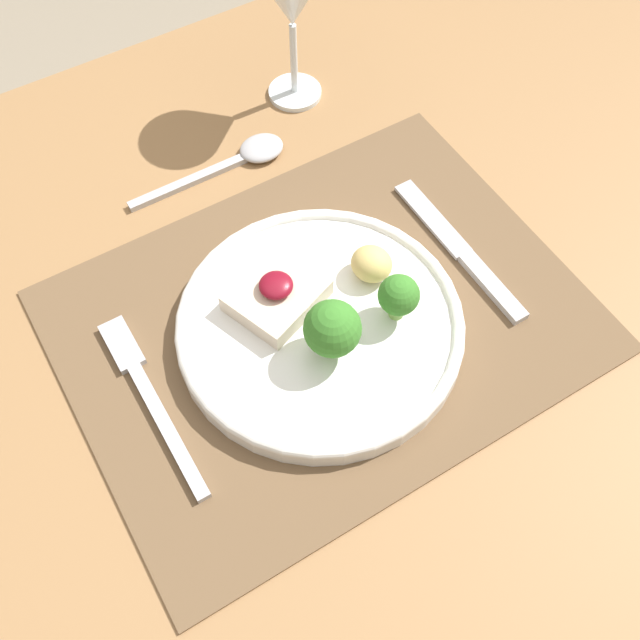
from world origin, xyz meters
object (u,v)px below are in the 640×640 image
fork (147,391)px  spoon (243,156)px  knife (467,258)px  dinner_plate (321,322)px

fork → spoon: bearing=46.5°
fork → knife: 0.33m
spoon → fork: bearing=-138.3°
fork → spoon: 0.29m
knife → dinner_plate: bearing=176.2°
dinner_plate → spoon: 0.23m
spoon → knife: bearing=-65.3°
fork → spoon: spoon is taller
fork → knife: size_ratio=1.00×
fork → knife: (0.33, -0.03, 0.00)m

